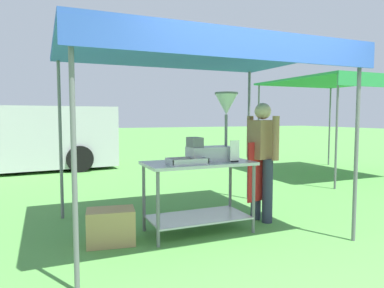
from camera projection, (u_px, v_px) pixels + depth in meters
The scene contains 10 objects.
ground_plane at pixel (131, 174), 8.75m from camera, with size 70.00×70.00×0.00m, color #519342.
stall_canopy at pixel (195, 56), 4.29m from camera, with size 3.24×2.47×2.24m.
donut_cart at pixel (198, 182), 4.32m from camera, with size 1.32×0.68×0.88m.
donut_tray at pixel (187, 162), 4.08m from camera, with size 0.44×0.27×0.07m.
donut_fryer at pixel (216, 133), 4.37m from camera, with size 0.65×0.29×0.85m.
menu_sign at pixel (235, 153), 4.27m from camera, with size 0.13×0.05×0.26m.
vendor at pixel (262, 155), 4.76m from camera, with size 0.47×0.53×1.61m.
supply_crate at pixel (111, 227), 3.94m from camera, with size 0.57×0.42×0.39m.
van_silver at pixel (6, 138), 9.08m from camera, with size 5.58×2.42×1.69m.
neighbour_tent at pixel (335, 83), 8.45m from camera, with size 2.67×2.91×2.30m.
Camera 1 is at (-1.98, -2.57, 1.43)m, focal length 32.91 mm.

